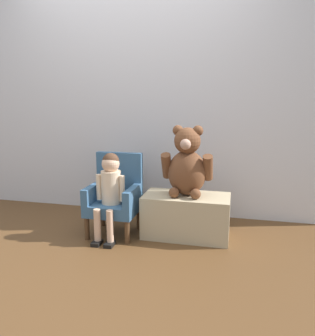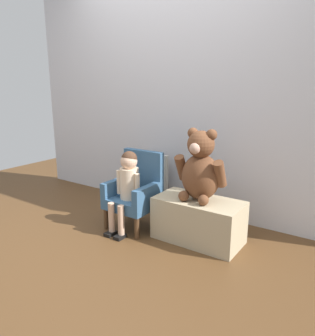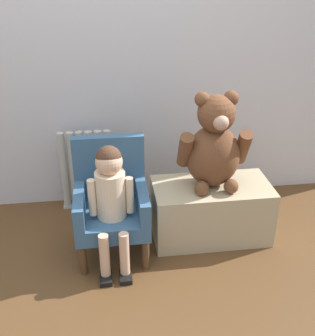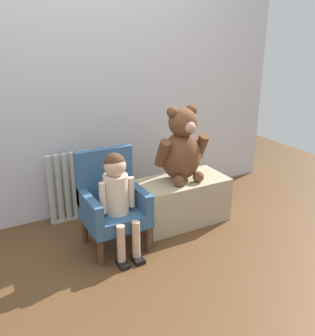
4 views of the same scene
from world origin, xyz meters
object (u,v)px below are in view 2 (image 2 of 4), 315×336
object	(u,v)px
child_armchair	(136,191)
large_teddy_bear	(200,169)
low_bench	(198,220)
child_figure	(128,180)
radiator	(154,181)

from	to	relation	value
child_armchair	large_teddy_bear	distance (m)	0.69
low_bench	child_figure	bearing A→B (deg)	-164.95
child_figure	radiator	bearing A→B (deg)	103.92
child_armchair	low_bench	distance (m)	0.65
child_armchair	child_figure	world-z (taller)	child_figure
child_figure	low_bench	size ratio (longest dim) A/B	1.00
child_figure	child_armchair	bearing A→B (deg)	90.00
radiator	child_figure	distance (m)	0.67
child_armchair	large_teddy_bear	bearing A→B (deg)	6.12
low_bench	large_teddy_bear	bearing A→B (deg)	102.09
radiator	child_figure	world-z (taller)	child_figure
child_armchair	child_figure	distance (m)	0.18
child_armchair	large_teddy_bear	world-z (taller)	large_teddy_bear
radiator	child_armchair	world-z (taller)	child_armchair
child_armchair	large_teddy_bear	size ratio (longest dim) A/B	1.18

